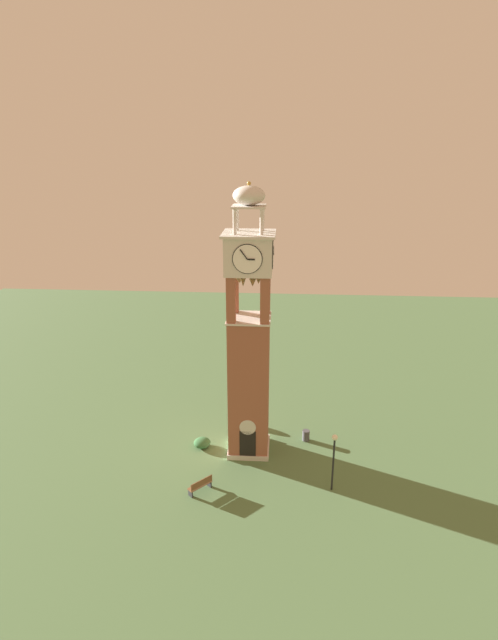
{
  "coord_description": "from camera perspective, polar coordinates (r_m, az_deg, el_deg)",
  "views": [
    {
      "loc": [
        2.04,
        -30.29,
        20.15
      ],
      "look_at": [
        0.0,
        0.0,
        9.66
      ],
      "focal_mm": 28.02,
      "sensor_mm": 36.0,
      "label": 1
    }
  ],
  "objects": [
    {
      "name": "ground",
      "position": [
        36.44,
        0.0,
        -14.51
      ],
      "size": [
        80.0,
        80.0,
        0.0
      ],
      "primitive_type": "plane",
      "color": "#517547"
    },
    {
      "name": "clock_tower",
      "position": [
        32.83,
        -0.0,
        -3.3
      ],
      "size": [
        3.25,
        3.25,
        18.29
      ],
      "color": "#93543D",
      "rests_on": "ground"
    },
    {
      "name": "park_bench",
      "position": [
        32.51,
        -5.56,
        -18.27
      ],
      "size": [
        1.43,
        1.45,
        0.95
      ],
      "color": "brown",
      "rests_on": "ground"
    },
    {
      "name": "lamp_post",
      "position": [
        31.69,
        9.67,
        -14.65
      ],
      "size": [
        0.36,
        0.36,
        3.91
      ],
      "color": "black",
      "rests_on": "ground"
    },
    {
      "name": "trash_bin",
      "position": [
        37.4,
        6.52,
        -12.96
      ],
      "size": [
        0.52,
        0.52,
        0.8
      ],
      "primitive_type": "cylinder",
      "color": "#4C4C51",
      "rests_on": "ground"
    },
    {
      "name": "shrub_near_entry",
      "position": [
        39.04,
        -0.39,
        -11.19
      ],
      "size": [
        0.71,
        0.71,
        0.97
      ],
      "primitive_type": "ellipsoid",
      "color": "#336638",
      "rests_on": "ground"
    },
    {
      "name": "shrub_left_of_tower",
      "position": [
        36.65,
        -5.37,
        -13.78
      ],
      "size": [
        1.2,
        1.2,
        0.66
      ],
      "primitive_type": "ellipsoid",
      "color": "#336638",
      "rests_on": "ground"
    }
  ]
}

